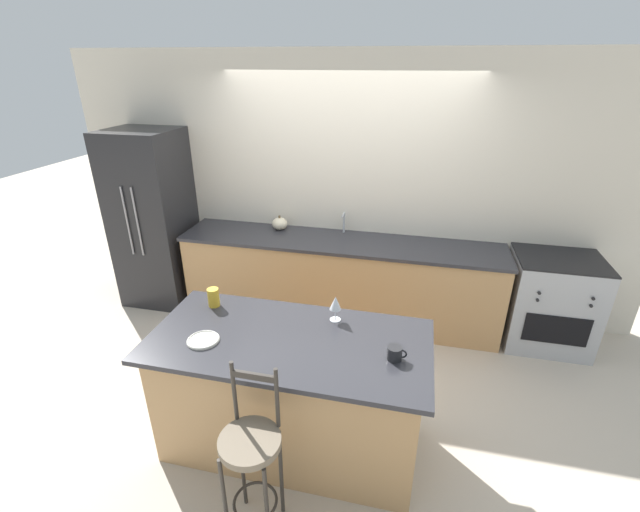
% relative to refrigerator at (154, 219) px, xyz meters
% --- Properties ---
extents(ground_plane, '(18.00, 18.00, 0.00)m').
position_rel_refrigerator_xyz_m(ground_plane, '(2.10, -0.34, -0.97)').
color(ground_plane, beige).
extents(wall_back, '(6.00, 0.07, 2.70)m').
position_rel_refrigerator_xyz_m(wall_back, '(2.10, 0.37, 0.38)').
color(wall_back, beige).
rests_on(wall_back, ground_plane).
extents(back_counter, '(3.32, 0.69, 0.90)m').
position_rel_refrigerator_xyz_m(back_counter, '(2.10, 0.04, -0.52)').
color(back_counter, tan).
rests_on(back_counter, ground_plane).
extents(sink_faucet, '(0.02, 0.13, 0.22)m').
position_rel_refrigerator_xyz_m(sink_faucet, '(2.10, 0.24, 0.07)').
color(sink_faucet, '#ADAFB5').
rests_on(sink_faucet, back_counter).
extents(kitchen_island, '(1.86, 0.90, 0.92)m').
position_rel_refrigerator_xyz_m(kitchen_island, '(2.09, -1.74, -0.51)').
color(kitchen_island, tan).
rests_on(kitchen_island, ground_plane).
extents(refrigerator, '(0.74, 0.72, 1.94)m').
position_rel_refrigerator_xyz_m(refrigerator, '(0.00, 0.00, 0.00)').
color(refrigerator, '#232326').
rests_on(refrigerator, ground_plane).
extents(oven_range, '(0.77, 0.66, 0.92)m').
position_rel_refrigerator_xyz_m(oven_range, '(4.19, 0.03, -0.51)').
color(oven_range, '#ADAFB5').
rests_on(oven_range, ground_plane).
extents(bar_stool_near, '(0.35, 0.35, 1.12)m').
position_rel_refrigerator_xyz_m(bar_stool_near, '(2.07, -2.39, -0.39)').
color(bar_stool_near, '#332D28').
rests_on(bar_stool_near, ground_plane).
extents(dinner_plate, '(0.21, 0.21, 0.02)m').
position_rel_refrigerator_xyz_m(dinner_plate, '(1.56, -1.89, -0.04)').
color(dinner_plate, beige).
rests_on(dinner_plate, kitchen_island).
extents(wine_glass, '(0.08, 0.08, 0.19)m').
position_rel_refrigerator_xyz_m(wine_glass, '(2.35, -1.45, 0.08)').
color(wine_glass, white).
rests_on(wine_glass, kitchen_island).
extents(coffee_mug, '(0.12, 0.09, 0.09)m').
position_rel_refrigerator_xyz_m(coffee_mug, '(2.79, -1.79, -0.01)').
color(coffee_mug, '#232326').
rests_on(coffee_mug, kitchen_island).
extents(tumbler_cup, '(0.08, 0.08, 0.14)m').
position_rel_refrigerator_xyz_m(tumbler_cup, '(1.43, -1.47, 0.02)').
color(tumbler_cup, gold).
rests_on(tumbler_cup, kitchen_island).
extents(pumpkin_decoration, '(0.17, 0.17, 0.15)m').
position_rel_refrigerator_xyz_m(pumpkin_decoration, '(1.41, 0.19, -0.00)').
color(pumpkin_decoration, beige).
rests_on(pumpkin_decoration, back_counter).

